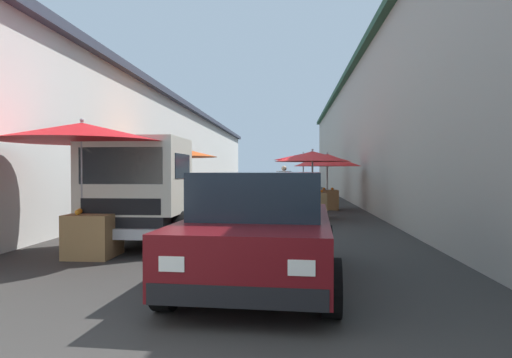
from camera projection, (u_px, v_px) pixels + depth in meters
ground at (257, 212)px, 15.63m from camera, size 90.00×90.00×0.00m
building_left_whitewash at (85, 149)px, 18.41m from camera, size 49.80×7.50×4.72m
building_right_concrete at (451, 130)px, 17.23m from camera, size 49.80×7.50×6.09m
fruit_stall_far_right at (169, 159)px, 13.17m from camera, size 2.84×2.84×2.29m
fruit_stall_far_left at (304, 163)px, 21.60m from camera, size 2.89×2.89×2.37m
fruit_stall_near_right at (313, 166)px, 13.50m from camera, size 2.33×2.33×2.14m
fruit_stall_near_left at (327, 165)px, 16.49m from camera, size 2.50×2.50×2.16m
fruit_stall_mid_lane at (84, 148)px, 7.54m from camera, size 2.83×2.83×2.37m
hatchback_car at (263, 226)px, 5.87m from camera, size 4.00×2.11×1.45m
delivery_truck at (148, 192)px, 8.92m from camera, size 4.93×1.99×2.08m
vendor_by_crates at (284, 182)px, 19.07m from camera, size 0.30×0.65×1.67m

